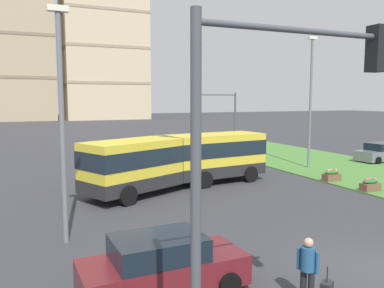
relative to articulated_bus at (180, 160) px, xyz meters
name	(u,v)px	position (x,y,z in m)	size (l,w,h in m)	color
ground_plane	(382,270)	(1.49, -12.80, -1.65)	(260.00, 260.00, 0.00)	#38383D
articulated_bus	(180,160)	(0.00, 0.00, 0.00)	(11.93, 5.59, 3.00)	yellow
car_grey_wagon	(380,153)	(18.76, 2.28, -0.90)	(4.56, 2.37, 1.58)	slate
car_maroon_sedan	(162,266)	(-5.05, -11.45, -0.90)	(4.45, 2.11, 1.58)	maroon
pedestrian_crossing	(308,266)	(-1.91, -13.48, -0.65)	(0.36, 0.52, 1.74)	black
flower_planter_2	(370,185)	(9.32, -5.26, -1.23)	(1.10, 0.56, 0.74)	brown
flower_planter_3	(332,175)	(9.32, -2.29, -1.23)	(1.10, 0.56, 0.74)	brown
traffic_light_near_left	(266,149)	(-4.82, -15.80, 2.73)	(3.85, 0.28, 6.42)	#474C51
traffic_light_far_right	(220,113)	(7.45, 9.20, 2.34)	(4.34, 0.28, 5.72)	#474C51
streetlight_left	(62,115)	(-7.01, -6.54, 2.94)	(0.70, 0.28, 8.30)	slate
streetlight_median	(311,98)	(11.22, 2.16, 3.62)	(0.70, 0.28, 9.65)	slate
apartment_tower_westcentre	(18,18)	(-7.92, 85.44, 22.93)	(15.44, 15.51, 49.13)	tan
apartment_tower_centre	(103,34)	(12.18, 84.72, 20.47)	(20.75, 17.22, 44.21)	beige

